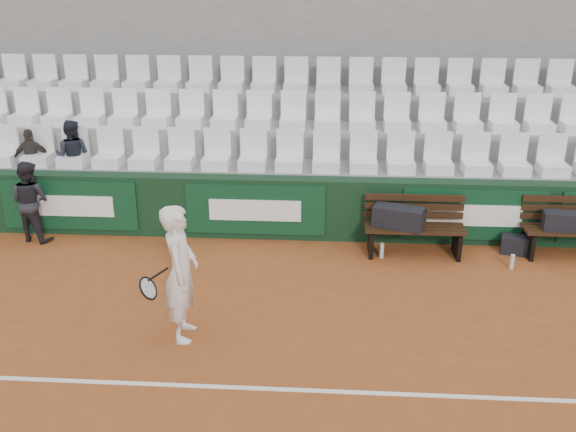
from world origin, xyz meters
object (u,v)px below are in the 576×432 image
object	(u,v)px
bench_right	(573,242)
spectator_b	(28,133)
spectator_c	(69,129)
bench_left	(414,241)
water_bottle_near	(382,250)
water_bottle_far	(512,262)
tennis_player	(181,273)
sports_bag_left	(398,217)
sports_bag_ground	(516,245)
ball_kid	(30,201)
sports_bag_right	(564,221)

from	to	relation	value
bench_right	spectator_b	world-z (taller)	spectator_b
bench_right	spectator_c	distance (m)	8.14
bench_left	water_bottle_near	bearing A→B (deg)	-162.01
water_bottle_far	tennis_player	distance (m)	4.88
sports_bag_left	water_bottle_far	distance (m)	1.76
sports_bag_ground	tennis_player	world-z (taller)	tennis_player
ball_kid	spectator_b	bearing A→B (deg)	-55.95
bench_left	sports_bag_ground	world-z (taller)	bench_left
bench_left	sports_bag_ground	size ratio (longest dim) A/B	3.40
spectator_c	tennis_player	bearing A→B (deg)	124.87
sports_bag_left	bench_left	bearing A→B (deg)	2.65
water_bottle_near	spectator_c	xyz separation A→B (m)	(-5.09, 1.20, 1.48)
ball_kid	spectator_b	distance (m)	1.27
bench_right	water_bottle_near	distance (m)	2.88
sports_bag_ground	water_bottle_far	world-z (taller)	sports_bag_ground
sports_bag_ground	water_bottle_near	size ratio (longest dim) A/B	1.88
bench_right	sports_bag_right	size ratio (longest dim) A/B	2.60
tennis_player	spectator_c	size ratio (longest dim) A/B	1.38
ball_kid	water_bottle_near	bearing A→B (deg)	-167.76
sports_bag_ground	tennis_player	xyz separation A→B (m)	(-4.56, -2.63, 0.70)
bench_right	water_bottle_near	bearing A→B (deg)	-175.23
water_bottle_far	sports_bag_ground	bearing A→B (deg)	70.68
spectator_b	tennis_player	bearing A→B (deg)	116.31
sports_bag_right	spectator_b	world-z (taller)	spectator_b
sports_bag_right	spectator_c	distance (m)	7.89
bench_left	water_bottle_far	distance (m)	1.44
sports_bag_left	sports_bag_ground	size ratio (longest dim) A/B	1.67
sports_bag_ground	spectator_b	distance (m)	8.03
sports_bag_right	ball_kid	size ratio (longest dim) A/B	0.44
ball_kid	spectator_b	world-z (taller)	spectator_b
sports_bag_ground	spectator_c	size ratio (longest dim) A/B	0.37
sports_bag_left	sports_bag_right	size ratio (longest dim) A/B	1.28
bench_left	spectator_c	xyz separation A→B (m)	(-5.58, 1.04, 1.38)
water_bottle_far	tennis_player	xyz separation A→B (m)	(-4.37, -2.06, 0.72)
sports_bag_right	ball_kid	bearing A→B (deg)	179.14
sports_bag_right	bench_right	bearing A→B (deg)	9.75
bench_left	sports_bag_left	xyz separation A→B (m)	(-0.26, -0.01, 0.38)
sports_bag_left	spectator_c	bearing A→B (deg)	168.78
sports_bag_right	water_bottle_near	world-z (taller)	sports_bag_right
sports_bag_left	water_bottle_far	size ratio (longest dim) A/B	3.30
tennis_player	sports_bag_right	bearing A→B (deg)	26.06
sports_bag_ground	water_bottle_near	distance (m)	2.08
ball_kid	spectator_b	xyz separation A→B (m)	(-0.29, 0.87, 0.87)
bench_left	ball_kid	xyz separation A→B (m)	(-5.99, 0.17, 0.43)
tennis_player	ball_kid	size ratio (longest dim) A/B	1.28
sports_bag_right	water_bottle_near	distance (m)	2.72
bench_left	sports_bag_right	bearing A→B (deg)	1.24
bench_right	spectator_c	xyz separation A→B (m)	(-7.96, 0.96, 1.38)
tennis_player	spectator_b	world-z (taller)	spectator_b
water_bottle_near	sports_bag_ground	bearing A→B (deg)	8.32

